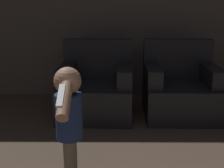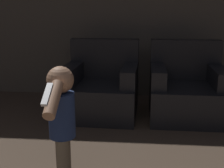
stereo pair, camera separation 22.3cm
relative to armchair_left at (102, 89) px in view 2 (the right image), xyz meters
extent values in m
cube|color=#51493F|center=(0.14, 0.80, 1.00)|extent=(8.40, 0.05, 2.60)
cube|color=black|center=(0.00, -0.06, -0.11)|extent=(0.85, 0.84, 0.38)
cube|color=black|center=(0.01, 0.27, 0.32)|extent=(0.83, 0.19, 0.47)
cube|color=black|center=(-0.33, -0.04, 0.19)|extent=(0.19, 0.65, 0.20)
cube|color=black|center=(0.33, -0.07, 0.19)|extent=(0.19, 0.65, 0.20)
cube|color=black|center=(0.98, -0.06, -0.11)|extent=(0.83, 0.82, 0.38)
cube|color=black|center=(0.98, 0.27, 0.32)|extent=(0.82, 0.17, 0.47)
cube|color=black|center=(0.65, -0.05, 0.19)|extent=(0.17, 0.65, 0.20)
cube|color=black|center=(1.31, -0.06, 0.19)|extent=(0.17, 0.65, 0.20)
cylinder|color=brown|center=(-0.10, -1.49, -0.13)|extent=(0.10, 0.10, 0.35)
cylinder|color=brown|center=(-0.11, -1.39, -0.13)|extent=(0.10, 0.10, 0.35)
cylinder|color=navy|center=(-0.11, -1.44, 0.21)|extent=(0.19, 0.19, 0.33)
sphere|color=#A37556|center=(-0.11, -1.44, 0.47)|extent=(0.19, 0.19, 0.19)
cylinder|color=#A37556|center=(-0.12, -1.32, 0.20)|extent=(0.08, 0.08, 0.28)
cylinder|color=#A37556|center=(-0.09, -1.68, 0.40)|extent=(0.08, 0.28, 0.21)
cube|color=white|center=(-0.09, -1.80, 0.47)|extent=(0.04, 0.16, 0.10)
camera|label=1|loc=(0.21, -3.49, 1.00)|focal=50.00mm
camera|label=2|loc=(0.43, -3.48, 1.00)|focal=50.00mm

